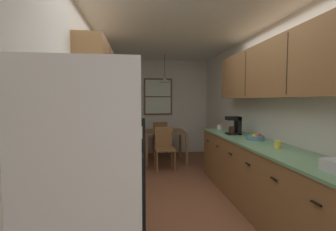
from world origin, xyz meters
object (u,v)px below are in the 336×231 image
refrigerator (90,191)px  mug_spare (220,127)px  coffee_maker (235,125)px  dining_table (165,135)px  dining_chair_near (164,146)px  dining_chair_far (160,137)px  fruit_bowl (255,137)px  trash_bin (135,154)px  storage_canister (106,139)px  mug_by_coffeemaker (278,144)px  table_serving_bowl (168,130)px  microwave_over_range (86,80)px  stove_range (101,201)px

refrigerator → mug_spare: bearing=55.5°
refrigerator → coffee_maker: 2.86m
dining_table → dining_chair_near: size_ratio=1.06×
dining_chair_far → fruit_bowl: size_ratio=3.60×
dining_table → fruit_bowl: fruit_bowl is taller
trash_bin → fruit_bowl: bearing=-46.5°
refrigerator → dining_chair_near: size_ratio=1.89×
trash_bin → coffee_maker: (1.67, -1.27, 0.74)m
dining_chair_far → storage_canister: bearing=-105.9°
mug_spare → fruit_bowl: 1.23m
dining_chair_near → storage_canister: storage_canister is taller
storage_canister → fruit_bowl: size_ratio=0.85×
dining_table → mug_spare: mug_spare is taller
refrigerator → dining_chair_near: bearing=75.0°
refrigerator → mug_by_coffeemaker: 2.19m
mug_by_coffeemaker → mug_spare: (-0.07, 1.82, 0.00)m
refrigerator → trash_bin: bearing=85.7°
coffee_maker → table_serving_bowl: coffee_maker is taller
dining_chair_far → fruit_bowl: bearing=-70.5°
fruit_bowl → coffee_maker: bearing=96.9°
dining_chair_near → table_serving_bowl: (0.17, 0.60, 0.27)m
microwave_over_range → dining_chair_far: bearing=74.6°
refrigerator → mug_by_coffeemaker: bearing=25.8°
dining_table → fruit_bowl: bearing=-66.7°
trash_bin → mug_by_coffeemaker: bearing=-54.7°
trash_bin → mug_spare: bearing=-20.2°
mug_by_coffeemaker → fruit_bowl: size_ratio=0.45×
mug_by_coffeemaker → table_serving_bowl: bearing=107.5°
mug_spare → trash_bin: bearing=159.8°
dining_table → coffee_maker: bearing=-62.2°
dining_chair_near → trash_bin: dining_chair_near is taller
trash_bin → coffee_maker: size_ratio=2.16×
refrigerator → fruit_bowl: size_ratio=6.81×
stove_range → trash_bin: stove_range is taller
trash_bin → dining_chair_far: bearing=61.3°
microwave_over_range → table_serving_bowl: (1.20, 3.17, -0.90)m
dining_table → trash_bin: size_ratio=1.48×
dining_chair_near → refrigerator: bearing=-105.0°
dining_chair_far → storage_canister: 3.56m
stove_range → storage_canister: size_ratio=5.18×
dining_chair_far → coffee_maker: (1.01, -2.49, 0.56)m
mug_spare → storage_canister: bearing=-141.1°
mug_spare → fruit_bowl: size_ratio=0.48×
dining_table → dining_chair_near: dining_chair_near is taller
refrigerator → dining_chair_far: 4.70m
storage_canister → mug_by_coffeemaker: size_ratio=1.89×
stove_range → coffee_maker: coffee_maker is taller
microwave_over_range → fruit_bowl: microwave_over_range is taller
coffee_maker → refrigerator: bearing=-132.5°
coffee_maker → table_serving_bowl: 2.00m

